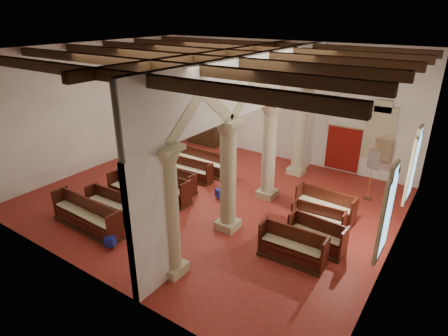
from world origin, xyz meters
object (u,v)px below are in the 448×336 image
(nave_pew_0, at_px, (87,219))
(lectern, at_px, (214,137))
(processional_banner, at_px, (370,182))
(aisle_pew_0, at_px, (292,250))
(pipe_organ, at_px, (204,121))

(nave_pew_0, bearing_deg, lectern, 100.16)
(lectern, xyz_separation_m, processional_banner, (9.24, -1.81, 0.26))
(aisle_pew_0, bearing_deg, processional_banner, 79.25)
(processional_banner, relative_size, aisle_pew_0, 1.11)
(processional_banner, bearing_deg, nave_pew_0, -110.79)
(pipe_organ, relative_size, lectern, 3.40)
(lectern, relative_size, nave_pew_0, 0.40)
(pipe_organ, relative_size, nave_pew_0, 1.35)
(lectern, height_order, aisle_pew_0, lectern)
(lectern, xyz_separation_m, aisle_pew_0, (8.35, -7.43, -0.17))
(lectern, distance_m, processional_banner, 9.41)
(lectern, xyz_separation_m, nave_pew_0, (1.44, -9.86, -0.16))
(aisle_pew_0, bearing_deg, nave_pew_0, -162.44)
(processional_banner, bearing_deg, pipe_organ, -167.14)
(pipe_organ, height_order, nave_pew_0, pipe_organ)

